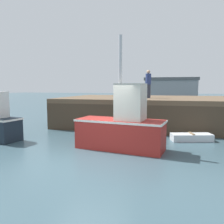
% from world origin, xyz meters
% --- Properties ---
extents(ground, '(120.00, 160.00, 0.10)m').
position_xyz_m(ground, '(0.00, 0.00, -0.05)').
color(ground, '#38515B').
extents(pier, '(10.61, 6.90, 1.76)m').
position_xyz_m(pier, '(0.99, 7.47, 1.46)').
color(pier, brown).
rests_on(pier, ground).
extents(fishing_boat_near_right, '(3.61, 1.73, 4.38)m').
position_xyz_m(fishing_boat_near_right, '(0.74, 1.60, 0.89)').
color(fishing_boat_near_right, maroon).
rests_on(fishing_boat_near_right, ground).
extents(rowboat, '(1.92, 1.13, 0.36)m').
position_xyz_m(rowboat, '(3.50, 3.74, 0.16)').
color(rowboat, silver).
rests_on(rowboat, ground).
extents(dockworker, '(0.34, 0.34, 1.69)m').
position_xyz_m(dockworker, '(1.19, 7.02, 2.61)').
color(dockworker, '#2D3342').
rests_on(dockworker, pier).
extents(warehouse, '(8.87, 6.87, 4.02)m').
position_xyz_m(warehouse, '(2.40, 35.26, 2.03)').
color(warehouse, gray).
rests_on(warehouse, ground).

